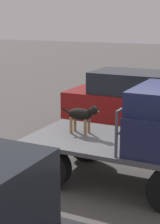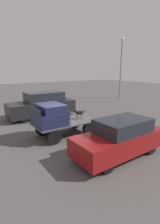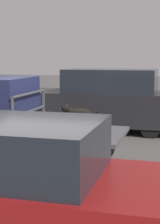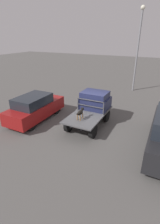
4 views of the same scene
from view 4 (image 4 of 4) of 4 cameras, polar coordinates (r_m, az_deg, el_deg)
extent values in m
plane|color=#514F4C|center=(10.99, 2.78, -4.47)|extent=(80.00, 80.00, 0.00)
cylinder|color=black|center=(12.03, 1.69, 0.25)|extent=(0.79, 0.24, 0.79)
cylinder|color=black|center=(11.52, 8.62, -1.13)|extent=(0.79, 0.24, 0.79)
cylinder|color=black|center=(10.22, -3.74, -4.30)|extent=(0.79, 0.24, 0.79)
cylinder|color=black|center=(9.62, 4.24, -6.24)|extent=(0.79, 0.24, 0.79)
cube|color=black|center=(10.80, 1.28, -0.95)|extent=(3.36, 0.10, 0.18)
cube|color=black|center=(10.57, 4.46, -1.61)|extent=(3.36, 0.10, 0.18)
cube|color=#4C4C4F|center=(10.63, 2.87, -0.64)|extent=(3.65, 1.86, 0.08)
cube|color=#1E2347|center=(11.35, 5.02, 3.04)|extent=(1.51, 1.74, 0.69)
cube|color=#1E2347|center=(11.07, 4.90, 5.55)|extent=(1.28, 1.60, 0.42)
cube|color=black|center=(11.85, 6.47, 6.41)|extent=(0.02, 1.42, 0.32)
cube|color=#4C4C4F|center=(10.96, -0.72, 2.67)|extent=(0.04, 0.04, 0.80)
cube|color=#4C4C4F|center=(10.34, 7.66, 1.12)|extent=(0.04, 0.04, 0.80)
cube|color=#4C4C4F|center=(10.48, 3.40, 3.86)|extent=(0.04, 1.70, 0.04)
cube|color=#4C4C4F|center=(10.62, 3.35, 1.92)|extent=(0.04, 1.70, 0.04)
cylinder|color=#9E7547|center=(9.97, -0.05, -1.05)|extent=(0.06, 0.06, 0.32)
cylinder|color=#9E7547|center=(9.90, 0.88, -1.25)|extent=(0.06, 0.06, 0.32)
cylinder|color=#9E7547|center=(9.72, -0.89, -1.76)|extent=(0.06, 0.06, 0.32)
cylinder|color=#9E7547|center=(9.64, 0.05, -1.97)|extent=(0.06, 0.06, 0.32)
ellipsoid|color=black|center=(9.71, 0.00, -0.23)|extent=(0.51, 0.24, 0.24)
sphere|color=#9E7547|center=(9.84, 0.37, -0.15)|extent=(0.11, 0.11, 0.11)
cylinder|color=black|center=(9.86, 0.57, 0.58)|extent=(0.17, 0.13, 0.16)
sphere|color=black|center=(9.92, 0.80, 1.00)|extent=(0.18, 0.18, 0.18)
cone|color=#9E7547|center=(9.99, 0.99, 1.08)|extent=(0.10, 0.10, 0.10)
cone|color=black|center=(9.90, 0.53, 1.43)|extent=(0.06, 0.08, 0.10)
cone|color=black|center=(9.86, 1.04, 1.33)|extent=(0.06, 0.08, 0.10)
cylinder|color=black|center=(9.45, -0.83, -0.77)|extent=(0.22, 0.04, 0.15)
cylinder|color=black|center=(13.45, -12.73, 1.85)|extent=(0.60, 0.20, 0.60)
cylinder|color=black|center=(12.63, -7.63, 0.78)|extent=(0.60, 0.20, 0.60)
cylinder|color=black|center=(11.71, -20.87, -2.61)|extent=(0.60, 0.20, 0.60)
cylinder|color=black|center=(10.76, -15.58, -4.24)|extent=(0.60, 0.20, 0.60)
cube|color=maroon|center=(11.94, -14.17, 0.74)|extent=(4.31, 1.72, 0.83)
cube|color=#1E232B|center=(11.54, -15.20, 3.62)|extent=(2.37, 1.55, 0.60)
cylinder|color=black|center=(11.18, 23.31, -4.30)|extent=(0.60, 0.20, 0.60)
cylinder|color=black|center=(8.37, 21.23, -13.97)|extent=(0.60, 0.20, 0.60)
cylinder|color=gray|center=(18.18, 18.17, 17.76)|extent=(0.16, 0.16, 7.25)
sphere|color=silver|center=(18.23, 19.88, 29.45)|extent=(0.39, 0.39, 0.39)
camera|label=1|loc=(11.61, 39.39, 8.15)|focal=60.00mm
camera|label=2|loc=(18.48, -16.02, 18.63)|focal=28.00mm
camera|label=3|loc=(13.03, -34.65, 7.18)|focal=60.00mm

